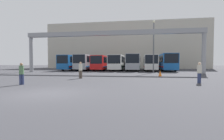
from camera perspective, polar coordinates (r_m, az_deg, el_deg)
ground_plane at (r=9.75m, az=-20.99°, el=-7.19°), size 200.00×200.00×0.00m
building_backdrop at (r=55.48m, az=4.60°, el=7.57°), size 46.43×12.00×13.28m
overhead_gantry at (r=27.94m, az=-0.57°, el=10.54°), size 28.17×0.80×6.62m
bus_slot_0 at (r=39.52m, az=-12.34°, el=2.61°), size 2.50×11.53×3.13m
bus_slot_1 at (r=38.18m, az=-7.88°, el=2.74°), size 2.60×11.07×3.23m
bus_slot_2 at (r=37.14m, az=-3.10°, el=2.57°), size 2.46×10.69×3.00m
bus_slot_3 at (r=36.63m, az=1.96°, el=2.67°), size 2.58×10.85×3.10m
bus_slot_4 at (r=36.79m, az=7.16°, el=2.79°), size 2.59×11.76×3.26m
bus_slot_5 at (r=36.74m, az=12.31°, el=2.59°), size 2.44×11.65×3.08m
bus_slot_6 at (r=37.23m, az=17.38°, el=2.71°), size 2.60×12.06×3.28m
pedestrian_mid_left at (r=15.21m, az=26.63°, el=-0.59°), size 0.34×0.34×1.65m
pedestrian_far_center at (r=14.29m, az=-27.45°, el=-0.91°), size 0.33×0.33×1.59m
pedestrian_mid_right at (r=17.99m, az=-10.24°, el=0.12°), size 0.35×0.35×1.70m
traffic_cone at (r=21.55m, az=15.43°, el=-1.03°), size 0.39×0.39×0.70m
lamp_post at (r=29.09m, az=13.43°, el=8.10°), size 0.36×0.36×8.34m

